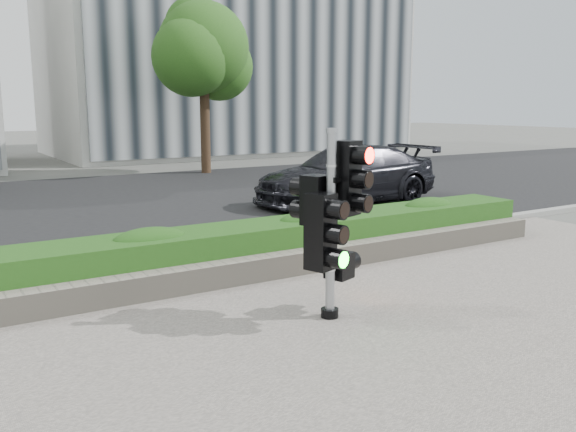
{
  "coord_description": "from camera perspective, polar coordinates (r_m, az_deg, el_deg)",
  "views": [
    {
      "loc": [
        -3.97,
        -5.63,
        2.55
      ],
      "look_at": [
        -0.1,
        0.6,
        1.21
      ],
      "focal_mm": 38.0,
      "sensor_mm": 36.0,
      "label": 1
    }
  ],
  "objects": [
    {
      "name": "hedge",
      "position": [
        9.35,
        -5.78,
        -3.15
      ],
      "size": [
        12.0,
        1.0,
        0.68
      ],
      "primitive_type": "cube",
      "color": "#3A7E26",
      "rests_on": "sidewalk"
    },
    {
      "name": "road",
      "position": [
        16.32,
        -17.35,
        0.95
      ],
      "size": [
        60.0,
        13.0,
        0.02
      ],
      "primitive_type": "cube",
      "color": "black",
      "rests_on": "ground"
    },
    {
      "name": "building_right",
      "position": [
        34.27,
        -5.98,
        16.09
      ],
      "size": [
        18.0,
        10.0,
        12.0
      ],
      "primitive_type": "cube",
      "color": "#B7B7B2",
      "rests_on": "ground"
    },
    {
      "name": "sidewalk",
      "position": [
        5.65,
        18.56,
        -16.82
      ],
      "size": [
        16.0,
        11.0,
        0.03
      ],
      "primitive_type": "cube",
      "color": "#9E9389",
      "rests_on": "ground"
    },
    {
      "name": "curb",
      "position": [
        9.95,
        -7.27,
        -4.19
      ],
      "size": [
        60.0,
        0.25,
        0.12
      ],
      "primitive_type": "cube",
      "color": "gray",
      "rests_on": "ground"
    },
    {
      "name": "traffic_signal",
      "position": [
        7.17,
        3.96,
        0.14
      ],
      "size": [
        0.82,
        0.71,
        2.26
      ],
      "rotation": [
        0.0,
        0.0,
        0.33
      ],
      "color": "black",
      "rests_on": "sidewalk"
    },
    {
      "name": "car_dark",
      "position": [
        15.91,
        5.49,
        3.88
      ],
      "size": [
        5.17,
        2.23,
        1.48
      ],
      "primitive_type": "imported",
      "rotation": [
        0.0,
        0.0,
        -1.54
      ],
      "color": "black",
      "rests_on": "road"
    },
    {
      "name": "stone_wall",
      "position": [
        8.83,
        -3.89,
        -5.07
      ],
      "size": [
        12.0,
        0.32,
        0.34
      ],
      "primitive_type": "cube",
      "color": "gray",
      "rests_on": "sidewalk"
    },
    {
      "name": "ground",
      "position": [
        7.34,
        3.2,
        -9.94
      ],
      "size": [
        120.0,
        120.0,
        0.0
      ],
      "primitive_type": "plane",
      "color": "#51514C",
      "rests_on": "ground"
    },
    {
      "name": "tree_right",
      "position": [
        23.28,
        -8.02,
        15.03
      ],
      "size": [
        4.1,
        3.58,
        6.53
      ],
      "color": "black",
      "rests_on": "ground"
    }
  ]
}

